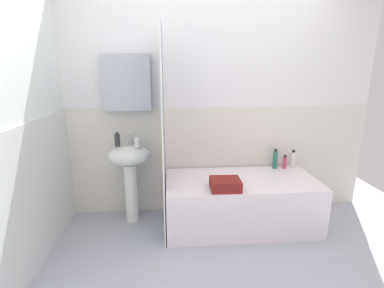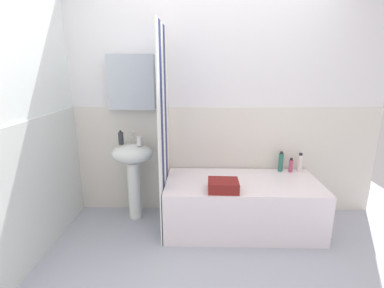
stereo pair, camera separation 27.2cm
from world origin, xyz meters
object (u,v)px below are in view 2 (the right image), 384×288
at_px(sink, 133,165).
at_px(soap_dispenser, 121,138).
at_px(shampoo_bottle, 291,165).
at_px(bathtub, 241,204).
at_px(body_wash_bottle, 281,162).
at_px(conditioner_bottle, 300,163).
at_px(toothbrush_cup, 140,141).
at_px(towel_folded, 223,186).

height_order(sink, soap_dispenser, soap_dispenser).
distance_m(soap_dispenser, shampoo_bottle, 1.85).
distance_m(bathtub, shampoo_bottle, 0.71).
height_order(sink, body_wash_bottle, sink).
relative_size(soap_dispenser, bathtub, 0.10).
xyz_separation_m(soap_dispenser, bathtub, (1.25, -0.18, -0.65)).
xyz_separation_m(sink, shampoo_bottle, (1.70, 0.10, -0.03)).
distance_m(conditioner_bottle, body_wash_bottle, 0.21).
relative_size(sink, soap_dispenser, 5.50).
height_order(toothbrush_cup, body_wash_bottle, toothbrush_cup).
bearing_deg(body_wash_bottle, soap_dispenser, -176.43).
height_order(bathtub, towel_folded, towel_folded).
distance_m(toothbrush_cup, conditioner_bottle, 1.75).
bearing_deg(conditioner_bottle, toothbrush_cup, -174.74).
xyz_separation_m(toothbrush_cup, conditioner_bottle, (1.72, 0.16, -0.27)).
bearing_deg(conditioner_bottle, towel_folded, -148.80).
bearing_deg(sink, towel_folded, -24.09).
bearing_deg(toothbrush_cup, shampoo_bottle, 4.81).
relative_size(bathtub, towel_folded, 5.51).
relative_size(conditioner_bottle, shampoo_bottle, 1.31).
relative_size(bathtub, body_wash_bottle, 6.84).
height_order(soap_dispenser, conditioner_bottle, soap_dispenser).
xyz_separation_m(soap_dispenser, toothbrush_cup, (0.20, -0.05, -0.02)).
height_order(shampoo_bottle, body_wash_bottle, body_wash_bottle).
height_order(shampoo_bottle, towel_folded, shampoo_bottle).
xyz_separation_m(sink, body_wash_bottle, (1.60, 0.11, 0.00)).
distance_m(soap_dispenser, bathtub, 1.42).
distance_m(toothbrush_cup, body_wash_bottle, 1.54).
distance_m(bathtub, towel_folded, 0.44).
relative_size(bathtub, shampoo_bottle, 9.74).
relative_size(toothbrush_cup, conditioner_bottle, 0.46).
distance_m(soap_dispenser, conditioner_bottle, 1.95).
xyz_separation_m(shampoo_bottle, body_wash_bottle, (-0.11, 0.02, 0.03)).
distance_m(sink, shampoo_bottle, 1.71).
height_order(bathtub, shampoo_bottle, shampoo_bottle).
height_order(soap_dispenser, shampoo_bottle, soap_dispenser).
distance_m(sink, bathtub, 1.21).
bearing_deg(shampoo_bottle, conditioner_bottle, 12.17).
distance_m(conditioner_bottle, towel_folded, 1.03).
bearing_deg(shampoo_bottle, bathtub, -153.99).
bearing_deg(sink, shampoo_bottle, 3.26).
distance_m(soap_dispenser, body_wash_bottle, 1.74).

